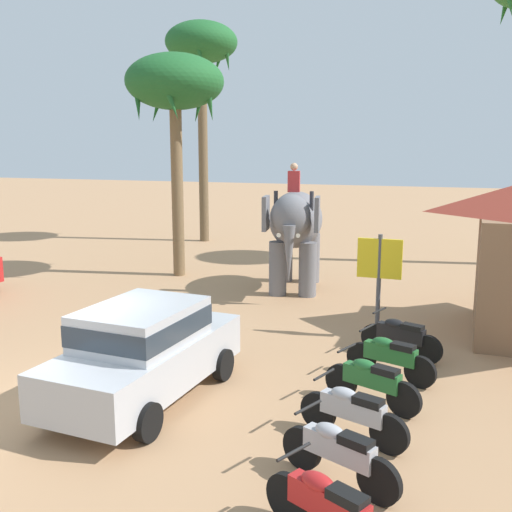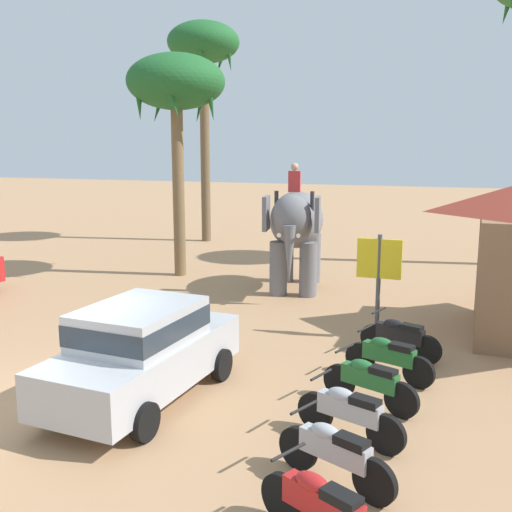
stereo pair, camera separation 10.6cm
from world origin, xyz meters
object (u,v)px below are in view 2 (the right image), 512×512
motorcycle_far_in_row (389,357)px  motorcycle_end_of_row (400,336)px  car_sedan_foreground (143,348)px  palm_tree_left_of_road (204,51)px  motorcycle_fourth_in_row (369,381)px  motorcycle_second_in_row (334,452)px  signboard_yellow (379,266)px  motorcycle_nearest_camera (322,508)px  motorcycle_mid_row (349,412)px  palm_tree_near_hut (176,87)px  elephant_with_mahout (296,226)px

motorcycle_far_in_row → motorcycle_end_of_row: size_ratio=1.00×
motorcycle_end_of_row → car_sedan_foreground: bearing=-137.3°
motorcycle_far_in_row → palm_tree_left_of_road: size_ratio=0.18×
motorcycle_end_of_row → motorcycle_fourth_in_row: bearing=-94.4°
motorcycle_far_in_row → motorcycle_second_in_row: bearing=-92.7°
motorcycle_second_in_row → signboard_yellow: signboard_yellow is taller
car_sedan_foreground → motorcycle_nearest_camera: car_sedan_foreground is taller
motorcycle_nearest_camera → motorcycle_mid_row: (-0.19, 2.43, 0.00)m
palm_tree_near_hut → palm_tree_left_of_road: size_ratio=0.75×
car_sedan_foreground → motorcycle_far_in_row: bearing=30.9°
motorcycle_mid_row → motorcycle_fourth_in_row: size_ratio=1.01×
motorcycle_far_in_row → palm_tree_near_hut: bearing=138.9°
elephant_with_mahout → palm_tree_near_hut: size_ratio=0.55×
motorcycle_nearest_camera → motorcycle_mid_row: bearing=94.4°
motorcycle_second_in_row → car_sedan_foreground: bearing=158.2°
car_sedan_foreground → elephant_with_mahout: bearing=88.5°
signboard_yellow → motorcycle_far_in_row: bearing=-76.5°
motorcycle_far_in_row → motorcycle_mid_row: bearing=-95.1°
elephant_with_mahout → motorcycle_fourth_in_row: 8.43m
motorcycle_fourth_in_row → motorcycle_far_in_row: bearing=83.6°
motorcycle_mid_row → motorcycle_far_in_row: same height
car_sedan_foreground → motorcycle_nearest_camera: size_ratio=2.52×
car_sedan_foreground → motorcycle_far_in_row: (3.87, 2.32, -0.46)m
motorcycle_second_in_row → motorcycle_end_of_row: 5.10m
elephant_with_mahout → motorcycle_second_in_row: elephant_with_mahout is taller
motorcycle_nearest_camera → car_sedan_foreground: bearing=145.0°
motorcycle_mid_row → signboard_yellow: signboard_yellow is taller
elephant_with_mahout → motorcycle_far_in_row: bearing=-59.6°
motorcycle_second_in_row → elephant_with_mahout: bearing=109.1°
motorcycle_mid_row → palm_tree_near_hut: 13.55m
motorcycle_end_of_row → motorcycle_far_in_row: bearing=-92.4°
motorcycle_fourth_in_row → palm_tree_near_hut: bearing=133.5°
motorcycle_far_in_row → motorcycle_end_of_row: (0.05, 1.30, 0.00)m
motorcycle_far_in_row → signboard_yellow: bearing=103.5°
motorcycle_fourth_in_row → motorcycle_end_of_row: size_ratio=0.99×
signboard_yellow → palm_tree_left_of_road: bearing=130.0°
palm_tree_left_of_road → signboard_yellow: size_ratio=4.08×
palm_tree_near_hut → palm_tree_left_of_road: palm_tree_left_of_road is taller
elephant_with_mahout → palm_tree_near_hut: (-4.31, 0.71, 4.24)m
motorcycle_end_of_row → palm_tree_left_of_road: 18.28m
motorcycle_nearest_camera → signboard_yellow: bearing=94.2°
motorcycle_nearest_camera → palm_tree_left_of_road: (-10.24, 19.04, 8.06)m
motorcycle_second_in_row → motorcycle_far_in_row: (0.18, 3.80, 0.00)m
motorcycle_nearest_camera → palm_tree_near_hut: (-7.92, 11.94, 5.76)m
motorcycle_fourth_in_row → signboard_yellow: signboard_yellow is taller
car_sedan_foreground → motorcycle_end_of_row: size_ratio=2.42×
motorcycle_second_in_row → motorcycle_far_in_row: bearing=87.3°
elephant_with_mahout → palm_tree_near_hut: bearing=170.6°
elephant_with_mahout → palm_tree_near_hut: 6.09m
elephant_with_mahout → palm_tree_left_of_road: size_ratio=0.41×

